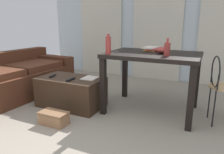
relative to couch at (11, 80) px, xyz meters
The scene contains 16 objects.
ground_plane 1.85m from the couch, ahead, with size 8.39×8.39×0.00m, color gray.
wall_back 3.05m from the couch, 50.34° to the left, with size 5.09×0.10×2.69m, color silver.
curtains 2.95m from the couch, 49.23° to the left, with size 3.62×0.03×2.43m.
couch is the anchor object (origin of this frame).
coffee_table 1.13m from the couch, ahead, with size 0.92×0.53×0.42m.
craft_table 2.28m from the couch, 10.20° to the left, with size 1.18×0.86×0.80m.
wire_chair 3.06m from the couch, ahead, with size 0.37×0.39×0.82m.
bottle_near 2.50m from the couch, ahead, with size 0.07×0.07×0.21m.
bottle_far 1.84m from the couch, ahead, with size 0.07×0.07×0.25m.
bowl 2.42m from the couch, 10.11° to the left, with size 0.16×0.16×0.08m, color #9E3833.
book_stack 2.28m from the couch, 16.71° to the left, with size 0.24×0.30×0.05m.
scissors 1.84m from the couch, ahead, with size 0.09×0.12×0.00m.
tv_remote_primary 0.86m from the couch, ahead, with size 0.04×0.15×0.02m, color black.
tv_remote_secondary 1.21m from the couch, ahead, with size 0.04×0.18×0.02m, color black.
magazine 1.41m from the couch, ahead, with size 0.20×0.23×0.01m, color silver.
shoebox 1.38m from the couch, 21.62° to the right, with size 0.34×0.19×0.15m.
Camera 1 is at (1.07, -1.05, 1.18)m, focal length 34.41 mm.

